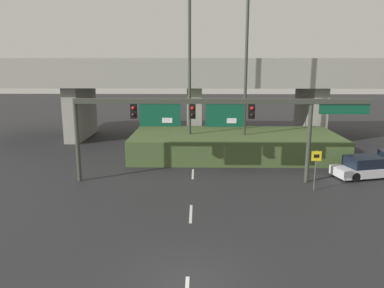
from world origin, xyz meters
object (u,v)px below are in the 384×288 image
at_px(signal_gantry, 212,114).
at_px(highway_light_pole_far, 246,67).
at_px(highway_light_pole_near, 190,62).
at_px(speed_limit_sign, 316,165).
at_px(parked_sedan_near_right, 365,168).

relative_size(signal_gantry, highway_light_pole_far, 1.36).
bearing_deg(highway_light_pole_near, speed_limit_sign, -46.90).
height_order(speed_limit_sign, highway_light_pole_near, highway_light_pole_near).
xyz_separation_m(signal_gantry, speed_limit_sign, (6.24, -1.65, -2.87)).
bearing_deg(speed_limit_sign, highway_light_pole_near, 133.10).
bearing_deg(highway_light_pole_near, signal_gantry, -76.61).
bearing_deg(highway_light_pole_near, highway_light_pole_far, -3.41).
bearing_deg(speed_limit_sign, parked_sedan_near_right, 33.62).
distance_m(highway_light_pole_far, parked_sedan_near_right, 11.43).
bearing_deg(parked_sedan_near_right, highway_light_pole_far, 131.72).
bearing_deg(parked_sedan_near_right, signal_gantry, 172.71).
relative_size(speed_limit_sign, highway_light_pole_far, 0.18).
bearing_deg(highway_light_pole_far, highway_light_pole_near, 176.59).
relative_size(signal_gantry, parked_sedan_near_right, 4.04).
distance_m(signal_gantry, parked_sedan_near_right, 11.27).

